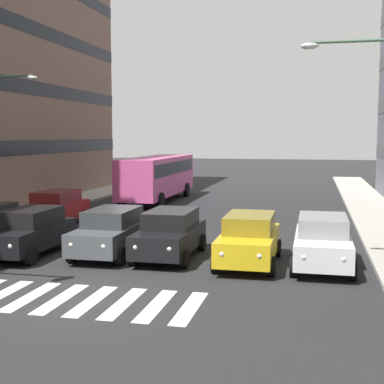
# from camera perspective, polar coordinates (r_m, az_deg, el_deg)

# --- Properties ---
(ground_plane) EXTENTS (180.00, 180.00, 0.00)m
(ground_plane) POSITION_cam_1_polar(r_m,az_deg,el_deg) (15.20, -12.12, -11.07)
(ground_plane) COLOR #262628
(crosswalk_markings) EXTENTS (6.75, 2.80, 0.01)m
(crosswalk_markings) POSITION_cam_1_polar(r_m,az_deg,el_deg) (15.20, -12.12, -11.06)
(crosswalk_markings) COLOR silver
(crosswalk_markings) RESTS_ON ground_plane
(car_0) EXTENTS (2.02, 4.44, 1.72)m
(car_0) POSITION_cam_1_polar(r_m,az_deg,el_deg) (18.73, 13.62, -5.08)
(car_0) COLOR silver
(car_0) RESTS_ON ground_plane
(car_1) EXTENTS (2.02, 4.44, 1.72)m
(car_1) POSITION_cam_1_polar(r_m,az_deg,el_deg) (18.74, 6.05, -4.94)
(car_1) COLOR gold
(car_1) RESTS_ON ground_plane
(car_2) EXTENTS (2.02, 4.44, 1.72)m
(car_2) POSITION_cam_1_polar(r_m,az_deg,el_deg) (19.66, -2.33, -4.40)
(car_2) COLOR black
(car_2) RESTS_ON ground_plane
(car_3) EXTENTS (2.02, 4.44, 1.72)m
(car_3) POSITION_cam_1_polar(r_m,az_deg,el_deg) (20.25, -8.49, -4.15)
(car_3) COLOR #474C51
(car_3) RESTS_ON ground_plane
(car_4) EXTENTS (2.02, 4.44, 1.72)m
(car_4) POSITION_cam_1_polar(r_m,az_deg,el_deg) (20.95, -16.83, -4.00)
(car_4) COLOR black
(car_4) RESTS_ON ground_plane
(car_row2_0) EXTENTS (2.02, 4.44, 1.72)m
(car_row2_0) POSITION_cam_1_polar(r_m,az_deg,el_deg) (27.34, -14.26, -1.65)
(car_row2_0) COLOR maroon
(car_row2_0) RESTS_ON ground_plane
(bus_behind_traffic) EXTENTS (2.78, 10.50, 3.00)m
(bus_behind_traffic) POSITION_cam_1_polar(r_m,az_deg,el_deg) (36.50, -3.64, 1.93)
(bus_behind_traffic) COLOR #DB5193
(bus_behind_traffic) RESTS_ON ground_plane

